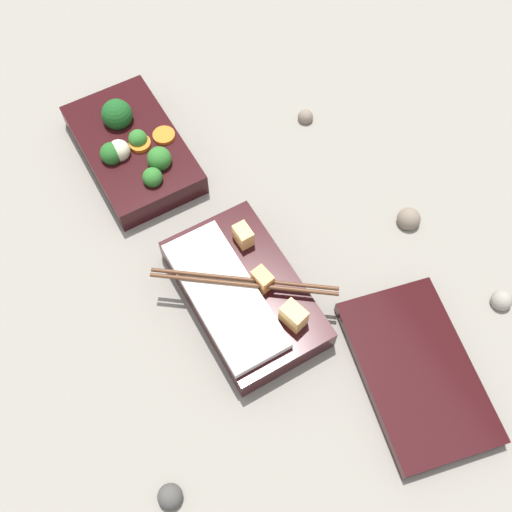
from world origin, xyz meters
name	(u,v)px	position (x,y,z in m)	size (l,w,h in m)	color
ground_plane	(184,226)	(0.00, 0.00, 0.00)	(3.00, 3.00, 0.00)	gray
bento_tray_vegetable	(132,148)	(-0.14, -0.01, 0.02)	(0.22, 0.13, 0.07)	black
bento_tray_rice	(243,293)	(0.14, 0.02, 0.02)	(0.22, 0.19, 0.07)	black
bento_lid	(417,371)	(0.33, 0.15, 0.01)	(0.21, 0.13, 0.02)	black
pebble_0	(305,117)	(-0.08, 0.25, 0.01)	(0.02, 0.02, 0.02)	#7A6B5B
pebble_1	(409,219)	(0.15, 0.27, 0.01)	(0.03, 0.03, 0.03)	#7A6B5B
pebble_2	(501,301)	(0.30, 0.30, 0.01)	(0.03, 0.03, 0.03)	gray
pebble_3	(170,496)	(0.30, -0.17, 0.01)	(0.03, 0.03, 0.03)	#474442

